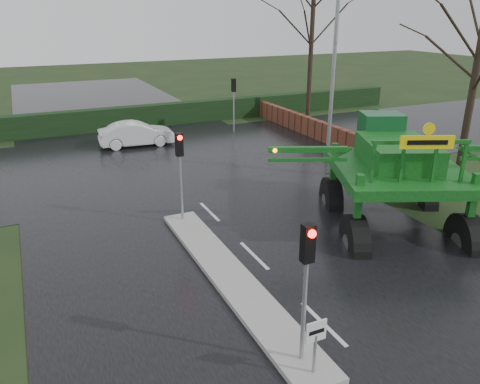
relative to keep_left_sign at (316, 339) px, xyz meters
name	(u,v)px	position (x,y,z in m)	size (l,w,h in m)	color
ground	(323,324)	(1.30, 1.50, -1.06)	(140.00, 140.00, 0.00)	black
road_main	(193,196)	(1.30, 11.50, -1.05)	(14.00, 80.00, 0.02)	black
road_cross	(156,159)	(1.30, 17.50, -1.05)	(80.00, 12.00, 0.02)	black
median_island	(230,277)	(0.00, 4.50, -0.97)	(1.20, 10.00, 0.16)	gray
hedge_row	(124,118)	(1.30, 25.50, -0.31)	(44.00, 0.90, 1.50)	black
brick_wall	(317,130)	(11.80, 17.50, -0.46)	(0.40, 20.00, 1.20)	#592D1E
keep_left_sign	(316,339)	(0.00, 0.00, 0.00)	(0.50, 0.07, 1.35)	gray
traffic_signal_near	(307,265)	(0.00, 0.49, 1.53)	(0.26, 0.33, 3.52)	gray
traffic_signal_mid	(180,158)	(0.00, 8.99, 1.53)	(0.26, 0.33, 3.52)	gray
traffic_signal_far	(234,93)	(7.80, 21.51, 1.53)	(0.26, 0.33, 3.52)	gray
street_light_right	(330,46)	(9.49, 13.50, 4.93)	(3.85, 0.30, 10.00)	gray
tree_right_near	(476,71)	(12.80, 7.50, 4.14)	(5.60, 5.60, 9.64)	black
tree_right_far	(312,28)	(14.30, 22.50, 5.44)	(7.00, 7.00, 12.05)	black
crop_sprayer	(359,173)	(4.90, 4.96, 1.51)	(8.99, 7.33, 5.43)	black
white_sedan	(137,146)	(1.03, 20.69, -1.06)	(1.54, 4.41, 1.45)	silver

